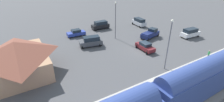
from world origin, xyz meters
TOP-DOWN VIEW (x-y plane):
  - ground_plane at (0.00, 0.00)m, footprint 200.00×200.00m
  - railway_track at (-14.00, 0.00)m, footprint 4.80×70.00m
  - platform at (-10.00, 0.00)m, footprint 3.20×46.00m
  - passenger_train at (-14.00, 10.19)m, footprint 2.93×35.68m
  - station_building at (4.00, 22.00)m, footprint 11.77×9.14m
  - pedestrian_on_platform at (-9.22, -8.04)m, footprint 0.36×0.36m
  - pedestrian_waiting_far at (-10.46, -5.61)m, footprint 0.36×0.36m
  - suv_white at (-0.15, -15.39)m, footprint 2.33×5.03m
  - sedan_maroon at (-0.06, -0.85)m, footprint 4.56×2.40m
  - suv_charcoal at (7.63, 7.90)m, footprint 2.95×5.20m
  - pickup_navy at (4.74, -6.74)m, footprint 3.12×5.70m
  - suv_silver at (13.62, -10.49)m, footprint 5.02×2.65m
  - suv_black at (16.88, 0.77)m, footprint 2.08×4.94m
  - sedan_blue at (15.03, 8.63)m, footprint 1.98×4.56m
  - light_pole_near_platform at (-7.20, 1.03)m, footprint 0.44×0.44m
  - light_pole_lot_center at (8.68, 0.97)m, footprint 0.44×0.44m

SIDE VIEW (x-z plane):
  - ground_plane at x=0.00m, z-range 0.00..0.00m
  - railway_track at x=-14.00m, z-range -0.06..0.24m
  - platform at x=-10.00m, z-range 0.00..0.30m
  - sedan_maroon at x=-0.06m, z-range 0.01..1.75m
  - sedan_blue at x=15.03m, z-range 0.01..1.75m
  - pickup_navy at x=4.74m, z-range -0.04..2.10m
  - suv_white at x=-0.15m, z-range 0.04..2.26m
  - suv_charcoal at x=7.63m, z-range 0.04..2.26m
  - suv_silver at x=13.62m, z-range 0.04..2.26m
  - suv_black at x=16.88m, z-range 0.04..2.26m
  - pedestrian_on_platform at x=-9.22m, z-range 0.43..2.14m
  - pedestrian_waiting_far at x=-10.46m, z-range 0.43..2.14m
  - station_building at x=4.00m, z-range 0.11..5.59m
  - passenger_train at x=-14.00m, z-range 0.37..5.35m
  - light_pole_near_platform at x=-7.20m, z-range 1.03..9.60m
  - light_pole_lot_center at x=8.68m, z-range 1.04..9.75m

